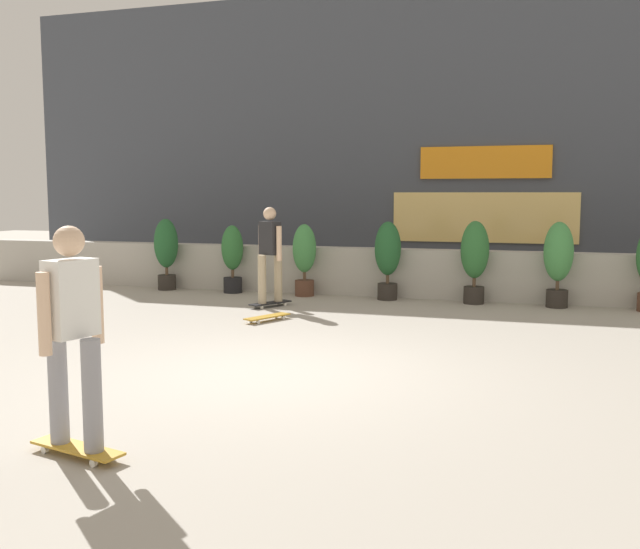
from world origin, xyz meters
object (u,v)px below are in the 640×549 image
Objects in this scene: potted_plant_3 at (388,255)px; potted_plant_5 at (558,258)px; potted_plant_1 at (232,255)px; potted_plant_2 at (304,256)px; skater_foreground at (72,330)px; potted_plant_0 at (166,249)px; potted_plant_4 at (475,256)px; skater_by_wall_left at (270,252)px; skateboard_near_camera at (267,317)px.

potted_plant_3 is 0.98× the size of potted_plant_5.
potted_plant_2 reaches higher than potted_plant_1.
potted_plant_2 is 8.41m from skater_foreground.
potted_plant_0 is 1.05× the size of potted_plant_2.
potted_plant_2 is 3.14m from potted_plant_4.
skater_foreground and skater_by_wall_left have the same top height.
potted_plant_0 is 0.84× the size of skater_foreground.
potted_plant_4 is 8.59m from skater_foreground.
potted_plant_4 reaches higher than potted_plant_3.
potted_plant_2 is 0.93× the size of potted_plant_4.
potted_plant_3 is at bearing 86.35° from skater_foreground.
potted_plant_5 is (6.00, 0.00, 0.11)m from potted_plant_1.
skater_by_wall_left reaches higher than potted_plant_2.
skateboard_near_camera is (-1.28, -2.69, -0.75)m from potted_plant_3.
potted_plant_1 is 6.00m from potted_plant_5.
potted_plant_5 is 1.80× the size of skateboard_near_camera.
skater_foreground is at bearing -112.56° from potted_plant_5.
potted_plant_2 is at bearing 0.00° from potted_plant_0.
potted_plant_1 is 1.62× the size of skateboard_near_camera.
potted_plant_2 is (1.48, 0.00, 0.03)m from potted_plant_1.
potted_plant_1 is 3.07m from potted_plant_3.
potted_plant_3 is 2.23m from skater_by_wall_left.
skateboard_near_camera is at bearing 97.54° from skater_foreground.
skater_by_wall_left reaches higher than potted_plant_5.
skater_by_wall_left is (-1.73, -1.41, 0.12)m from potted_plant_3.
skater_foreground is 1.00× the size of skater_by_wall_left.
potted_plant_1 is 0.97× the size of potted_plant_2.
potted_plant_0 is 7.45m from potted_plant_5.
potted_plant_5 is at bearing 16.78° from skater_by_wall_left.
skater_foreground is 7.04m from skater_by_wall_left.
potted_plant_4 is at bearing 180.00° from potted_plant_5.
potted_plant_2 is 0.93× the size of potted_plant_5.
skater_foreground is at bearing -82.46° from skateboard_near_camera.
skater_foreground is (3.98, -8.34, 0.12)m from potted_plant_0.
potted_plant_3 is 1.76× the size of skateboard_near_camera.
skateboard_near_camera is at bearing -83.34° from potted_plant_2.
skater_by_wall_left is at bearing -163.22° from potted_plant_5.
potted_plant_0 is 1.00× the size of potted_plant_3.
skater_foreground reaches higher than potted_plant_0.
potted_plant_1 is at bearing -0.00° from potted_plant_0.
potted_plant_3 reaches higher than potted_plant_1.
potted_plant_5 reaches higher than potted_plant_1.
potted_plant_5 is 0.86× the size of skater_by_wall_left.
skater_by_wall_left is (-0.14, -1.41, 0.18)m from potted_plant_2.
skater_by_wall_left reaches higher than potted_plant_0.
potted_plant_5 is at bearing 0.00° from potted_plant_0.
potted_plant_0 is at bearing 115.52° from skater_foreground.
potted_plant_0 is at bearing 180.00° from potted_plant_5.
potted_plant_2 is (2.92, 0.00, -0.05)m from potted_plant_0.
skater_foreground is 5.77m from skateboard_near_camera.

